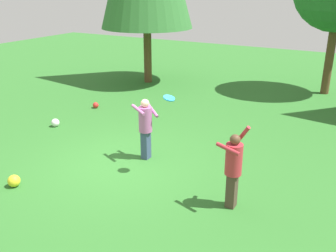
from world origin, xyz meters
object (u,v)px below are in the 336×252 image
Objects in this scene: ball_red at (96,105)px; frisbee at (169,98)px; ball_white at (55,123)px; person_thrower at (233,165)px; ball_yellow at (14,181)px; person_catcher at (145,124)px.

frisbee is at bearing -33.07° from ball_red.
frisbee is 1.49× the size of ball_red.
ball_white is 2.14m from ball_red.
ball_white is at bearing 167.76° from frisbee.
ball_white is at bearing 4.48° from person_thrower.
ball_red is 5.79m from ball_yellow.
frisbee is 1.15× the size of ball_yellow.
ball_red is 0.77× the size of ball_yellow.
person_thrower is 6.83× the size of ball_white.
frisbee is 3.97m from ball_yellow.
person_thrower is 5.50× the size of frisbee.
ball_red is at bearing 172.17° from person_catcher.
person_thrower is 2.96m from person_catcher.
ball_red is (-0.11, 2.13, -0.02)m from ball_white.
person_thrower is 6.79m from ball_white.
frisbee is 1.24× the size of ball_white.
person_thrower is at bearing -18.47° from frisbee.
ball_yellow reaches higher than ball_white.
ball_white is 0.92× the size of ball_yellow.
ball_yellow is (-1.80, -2.72, -0.81)m from person_catcher.
ball_red is at bearing 111.23° from ball_yellow.
ball_white is 3.82m from ball_yellow.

